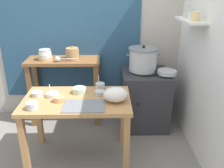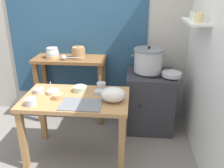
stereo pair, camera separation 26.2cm
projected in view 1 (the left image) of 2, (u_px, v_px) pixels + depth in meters
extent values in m
plane|color=gray|center=(76.00, 156.00, 2.78)|extent=(9.00, 9.00, 0.00)
cube|color=#B2ADA3|center=(88.00, 25.00, 3.31)|extent=(4.40, 0.10, 2.60)
cube|color=navy|center=(69.00, 22.00, 3.24)|extent=(1.90, 0.02, 2.10)
cube|color=white|center=(209.00, 38.00, 2.50)|extent=(0.10, 3.20, 2.60)
cube|color=silver|center=(190.00, 20.00, 2.63)|extent=(0.20, 0.56, 0.02)
cylinder|color=#E5C684|center=(196.00, 16.00, 2.47)|extent=(0.09, 0.09, 0.09)
cylinder|color=silver|center=(192.00, 16.00, 2.59)|extent=(0.07, 0.07, 0.07)
cylinder|color=#B7D1AD|center=(187.00, 14.00, 2.74)|extent=(0.07, 0.07, 0.08)
cube|color=#B27F4C|center=(77.00, 100.00, 2.53)|extent=(1.10, 0.66, 0.04)
cube|color=#B27F4C|center=(24.00, 147.00, 2.40)|extent=(0.06, 0.06, 0.68)
cube|color=#B27F4C|center=(126.00, 146.00, 2.41)|extent=(0.06, 0.06, 0.68)
cube|color=#B27F4C|center=(39.00, 118.00, 2.92)|extent=(0.06, 0.06, 0.68)
cube|color=#B27F4C|center=(123.00, 117.00, 2.93)|extent=(0.06, 0.06, 0.68)
cube|color=brown|center=(63.00, 61.00, 3.22)|extent=(0.96, 0.40, 0.04)
cube|color=brown|center=(31.00, 97.00, 3.24)|extent=(0.06, 0.06, 0.86)
cube|color=brown|center=(96.00, 96.00, 3.26)|extent=(0.06, 0.06, 0.86)
cube|color=brown|center=(37.00, 88.00, 3.52)|extent=(0.06, 0.06, 0.86)
cube|color=brown|center=(97.00, 88.00, 3.53)|extent=(0.06, 0.06, 0.86)
cube|color=#2D2D33|center=(144.00, 99.00, 3.30)|extent=(0.60, 0.60, 0.76)
cylinder|color=black|center=(146.00, 71.00, 3.15)|extent=(0.36, 0.36, 0.02)
cylinder|color=black|center=(138.00, 105.00, 2.99)|extent=(0.04, 0.02, 0.04)
cylinder|color=#B7BABF|center=(143.00, 60.00, 3.12)|extent=(0.35, 0.35, 0.27)
cylinder|color=slate|center=(144.00, 49.00, 3.06)|extent=(0.37, 0.37, 0.02)
sphere|color=black|center=(144.00, 47.00, 3.05)|extent=(0.04, 0.04, 0.04)
cube|color=slate|center=(128.00, 55.00, 3.09)|extent=(0.04, 0.02, 0.02)
cube|color=slate|center=(159.00, 55.00, 3.09)|extent=(0.04, 0.02, 0.02)
cylinder|color=#A37A4C|center=(72.00, 54.00, 3.19)|extent=(0.18, 0.18, 0.13)
cylinder|color=#A37A4C|center=(72.00, 49.00, 3.16)|extent=(0.16, 0.16, 0.02)
sphere|color=#A37A4C|center=(72.00, 47.00, 3.15)|extent=(0.02, 0.02, 0.02)
cylinder|color=tan|center=(46.00, 58.00, 3.18)|extent=(0.18, 0.18, 0.04)
cylinder|color=#B7BABF|center=(45.00, 56.00, 3.16)|extent=(0.17, 0.17, 0.04)
cylinder|color=silver|center=(45.00, 53.00, 3.15)|extent=(0.16, 0.16, 0.03)
cylinder|color=#B7BABF|center=(45.00, 51.00, 3.14)|extent=(0.15, 0.15, 0.03)
sphere|color=#B7BABF|center=(57.00, 59.00, 3.10)|extent=(0.07, 0.07, 0.07)
cylinder|color=#B7BABF|center=(69.00, 59.00, 3.10)|extent=(0.23, 0.02, 0.01)
cube|color=slate|center=(84.00, 106.00, 2.36)|extent=(0.40, 0.28, 0.01)
ellipsoid|color=silver|center=(116.00, 94.00, 2.44)|extent=(0.25, 0.20, 0.15)
cylinder|color=#B7BABF|center=(167.00, 72.00, 3.03)|extent=(0.23, 0.23, 0.05)
cylinder|color=#B7BABF|center=(100.00, 86.00, 2.74)|extent=(0.10, 0.10, 0.07)
cylinder|color=#337238|center=(100.00, 84.00, 2.73)|extent=(0.09, 0.09, 0.01)
cylinder|color=#B7BABF|center=(99.00, 83.00, 2.73)|extent=(0.02, 0.09, 0.15)
cylinder|color=#B7D1AD|center=(79.00, 90.00, 2.65)|extent=(0.14, 0.14, 0.06)
cylinder|color=#BFB28C|center=(79.00, 88.00, 2.64)|extent=(0.12, 0.12, 0.01)
cylinder|color=silver|center=(52.00, 95.00, 2.56)|extent=(0.13, 0.13, 0.04)
cylinder|color=#BFB28C|center=(52.00, 93.00, 2.56)|extent=(0.11, 0.11, 0.01)
cylinder|color=#B7BABF|center=(51.00, 91.00, 2.54)|extent=(0.04, 0.06, 0.13)
cylinder|color=#B7BABF|center=(37.00, 94.00, 2.57)|extent=(0.11, 0.11, 0.05)
cylinder|color=beige|center=(37.00, 92.00, 2.57)|extent=(0.10, 0.10, 0.01)
cylinder|color=#B7BABF|center=(32.00, 106.00, 2.30)|extent=(0.11, 0.11, 0.07)
cylinder|color=maroon|center=(32.00, 103.00, 2.29)|extent=(0.09, 0.09, 0.01)
cylinder|color=#B7BABF|center=(100.00, 93.00, 2.60)|extent=(0.11, 0.11, 0.04)
cylinder|color=#337238|center=(100.00, 92.00, 2.60)|extent=(0.09, 0.09, 0.01)
cylinder|color=tan|center=(59.00, 99.00, 2.45)|extent=(0.11, 0.11, 0.05)
cylinder|color=brown|center=(59.00, 97.00, 2.45)|extent=(0.09, 0.09, 0.01)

